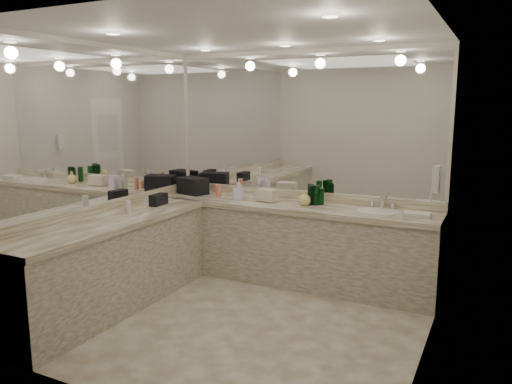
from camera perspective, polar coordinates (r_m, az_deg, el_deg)
The scene contains 35 objects.
floor at distance 4.81m, azimuth -1.57°, elevation -14.50°, with size 3.20×3.20×0.00m, color beige.
ceiling at distance 4.42m, azimuth -1.74°, elevation 17.85°, with size 3.20×3.20×0.00m, color white.
wall_back at distance 5.79m, azimuth 5.37°, elevation 3.06°, with size 3.20×0.02×2.60m, color beige.
wall_left at distance 5.37m, azimuth -16.90°, elevation 2.12°, with size 0.02×3.00×2.60m, color beige.
wall_right at distance 3.95m, azimuth 19.28°, elevation -0.72°, with size 0.02×3.00×2.60m, color beige.
vanity_back_base at distance 5.69m, azimuth 4.13°, elevation -6.10°, with size 3.20×0.60×0.84m, color beige.
vanity_back_top at distance 5.57m, azimuth 4.14°, elevation -1.68°, with size 3.20×0.64×0.06m, color silver.
vanity_left_base at distance 5.15m, azimuth -16.24°, elevation -8.24°, with size 0.60×2.40×0.84m, color beige.
vanity_left_top at distance 5.02m, azimuth -16.41°, elevation -3.37°, with size 0.64×2.42×0.06m, color silver.
backsplash_back at distance 5.82m, azimuth 5.24°, elevation -0.38°, with size 3.20×0.04×0.10m, color silver.
backsplash_left at distance 5.41m, azimuth -16.56°, elevation -1.56°, with size 0.04×3.00×0.10m, color silver.
mirror_back at distance 5.74m, azimuth 5.40°, elevation 7.76°, with size 3.12×0.01×1.55m, color white.
mirror_left at distance 5.32m, azimuth -17.07°, elevation 7.19°, with size 0.01×2.92×1.55m, color white.
sink at distance 5.30m, azimuth 13.74°, elevation -2.28°, with size 0.44×0.44×0.03m, color white.
faucet at distance 5.49m, azimuth 14.26°, elevation -1.09°, with size 0.24×0.16×0.14m, color silver.
wall_phone at distance 4.64m, azimuth 19.89°, elevation 1.39°, with size 0.06×0.10×0.24m, color white.
door at distance 3.53m, azimuth 17.78°, elevation -6.07°, with size 0.02×0.82×2.10m, color white.
black_toiletry_bag at distance 6.21m, azimuth -7.24°, elevation 0.72°, with size 0.36×0.23×0.20m, color black.
black_bag_spill at distance 5.59m, azimuth -11.08°, elevation -0.84°, with size 0.10×0.23×0.12m, color black.
cream_cosmetic_case at distance 5.68m, azimuth 1.27°, elevation -0.43°, with size 0.23×0.14×0.13m, color beige.
hand_towel at distance 5.18m, azimuth 17.96°, elevation -2.46°, with size 0.26×0.17×0.04m, color white.
lotion_left at distance 5.21m, azimuth -14.44°, elevation -1.68°, with size 0.06×0.06×0.14m, color white.
soap_bottle_a at distance 5.92m, azimuth -1.97°, elevation 0.41°, with size 0.08×0.08×0.22m, color beige.
soap_bottle_b at distance 5.77m, azimuth -1.99°, elevation 0.09°, with size 0.09×0.09×0.21m, color white.
soap_bottle_c at distance 5.48m, azimuth 5.57°, elevation -0.65°, with size 0.13×0.13×0.17m, color #ECE17D.
green_bottle_0 at distance 5.64m, azimuth 6.27°, elevation -0.16°, with size 0.07×0.07×0.21m, color #09511B.
green_bottle_1 at distance 5.52m, azimuth 6.27°, elevation -0.44°, with size 0.07×0.07×0.20m, color #09511B.
green_bottle_2 at distance 5.56m, azimuth 7.43°, elevation -0.49°, with size 0.07×0.07×0.18m, color #09511B.
green_bottle_3 at distance 5.52m, azimuth 6.84°, elevation -0.36°, with size 0.07×0.07×0.22m, color #09511B.
green_bottle_4 at distance 5.54m, azimuth 6.41°, elevation -0.36°, with size 0.06×0.06×0.21m, color #09511B.
amenity_bottle_0 at distance 5.72m, azimuth 0.83°, elevation -0.40°, with size 0.06×0.06×0.12m, color white.
amenity_bottle_1 at distance 6.00m, azimuth -4.31°, elevation 0.16°, with size 0.06×0.06×0.15m, color #E57F66.
amenity_bottle_2 at distance 6.08m, azimuth -4.42°, elevation 0.09°, with size 0.06×0.06×0.10m, color #E57F66.
amenity_bottle_3 at distance 5.73m, azimuth 1.85°, elevation -0.64°, with size 0.06×0.06×0.08m, color white.
amenity_bottle_4 at distance 5.85m, azimuth -2.47°, elevation -0.35°, with size 0.05×0.05×0.09m, color silver.
Camera 1 is at (2.06, -3.86, 2.00)m, focal length 35.00 mm.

